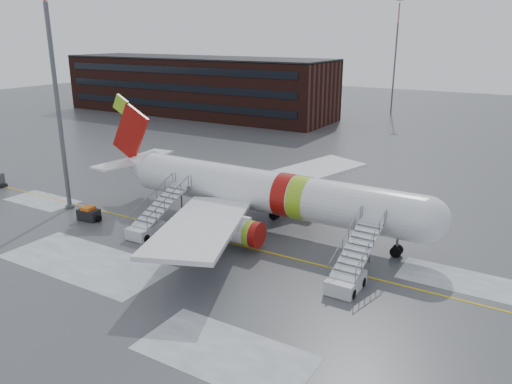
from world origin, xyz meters
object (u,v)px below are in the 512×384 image
Objects in this scene: airstair_aft at (152,222)px; baggage_tractor at (89,214)px; airliner at (258,191)px; airstair_fwd at (350,271)px; light_mast_near at (55,79)px; pushback_tug at (194,227)px.

airstair_aft is 7.55m from baggage_tractor.
baggage_tractor is at bearing -154.14° from airliner.
airstair_fwd reaches higher than baggage_tractor.
light_mast_near reaches higher than airstair_aft.
airstair_aft is 2.24× the size of pushback_tug.
pushback_tug is 19.72m from light_mast_near.
pushback_tug is (-15.18, 1.58, -0.28)m from airstair_fwd.
pushback_tug is at bearing 24.48° from airstair_aft.
airstair_fwd is 15.27m from pushback_tug.
airstair_aft is at bearing 4.52° from baggage_tractor.
airliner reaches higher than baggage_tractor.
pushback_tug is (3.48, 1.58, -0.28)m from airstair_aft.
airstair_fwd reaches higher than pushback_tug.
pushback_tug is (-3.72, -4.95, -2.63)m from airliner.
baggage_tractor is at bearing -175.48° from airstair_aft.
airstair_fwd and airstair_aft have the same top height.
airliner is 13.40m from airstair_fwd.
airliner is at bearing 16.58° from light_mast_near.
airstair_fwd is 1.00× the size of airstair_aft.
airliner is at bearing 53.07° from pushback_tug.
pushback_tug is at bearing 11.20° from baggage_tractor.
airstair_fwd is 2.24× the size of pushback_tug.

